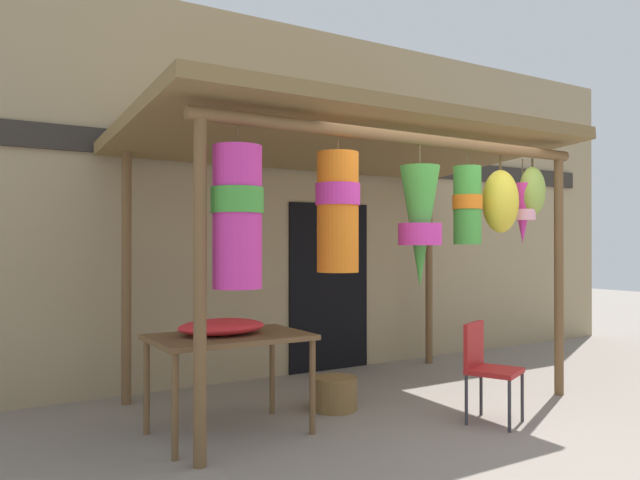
{
  "coord_description": "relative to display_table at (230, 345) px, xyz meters",
  "views": [
    {
      "loc": [
        -3.73,
        -3.96,
        1.52
      ],
      "look_at": [
        -0.62,
        1.04,
        1.55
      ],
      "focal_mm": 34.53,
      "sensor_mm": 36.0,
      "label": 1
    }
  ],
  "objects": [
    {
      "name": "ground_plane",
      "position": [
        1.76,
        -0.58,
        -0.71
      ],
      "size": [
        30.0,
        30.0,
        0.0
      ],
      "primitive_type": "plane",
      "color": "gray"
    },
    {
      "name": "display_table",
      "position": [
        0.0,
        0.0,
        0.0
      ],
      "size": [
        1.22,
        0.79,
        0.79
      ],
      "color": "brown",
      "rests_on": "ground_plane"
    },
    {
      "name": "wicker_basket_by_table",
      "position": [
        1.1,
        0.15,
        -0.56
      ],
      "size": [
        0.41,
        0.41,
        0.3
      ],
      "primitive_type": "cylinder",
      "color": "brown",
      "rests_on": "ground_plane"
    },
    {
      "name": "shop_facade",
      "position": [
        1.76,
        1.81,
        1.32
      ],
      "size": [
        10.82,
        0.29,
        4.07
      ],
      "color": "#9E8966",
      "rests_on": "ground_plane"
    },
    {
      "name": "flower_heap_on_table",
      "position": [
        -0.04,
        0.03,
        0.15
      ],
      "size": [
        0.71,
        0.5,
        0.13
      ],
      "color": "red",
      "rests_on": "display_table"
    },
    {
      "name": "folding_chair",
      "position": [
        1.99,
        -0.84,
        -0.2
      ],
      "size": [
        0.53,
        0.53,
        0.84
      ],
      "color": "#AD1E1E",
      "rests_on": "ground_plane"
    },
    {
      "name": "market_stall_canopy",
      "position": [
        1.38,
        0.12,
        1.54
      ],
      "size": [
        4.29,
        2.43,
        2.68
      ],
      "color": "brown",
      "rests_on": "ground_plane"
    }
  ]
}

